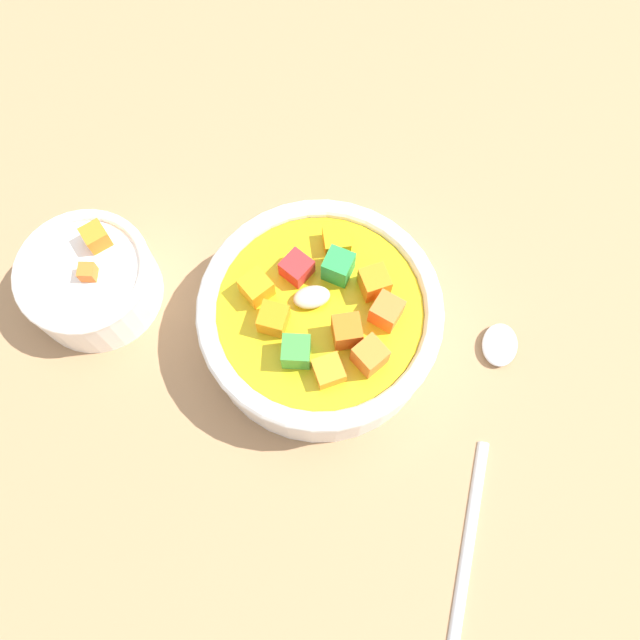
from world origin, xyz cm
name	(u,v)px	position (x,y,z in cm)	size (l,w,h in cm)	color
ground_plane	(320,337)	(0.00, 0.00, -1.00)	(140.00, 140.00, 2.00)	#9E754F
soup_bowl_main	(320,318)	(0.01, -0.02, 2.97)	(16.60, 16.60, 6.84)	white
spoon	(485,441)	(3.21, -13.52, 0.45)	(19.40, 14.35, 1.02)	silver
side_bowl_small	(90,280)	(-10.39, 13.23, 2.36)	(9.57, 9.57, 5.51)	white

